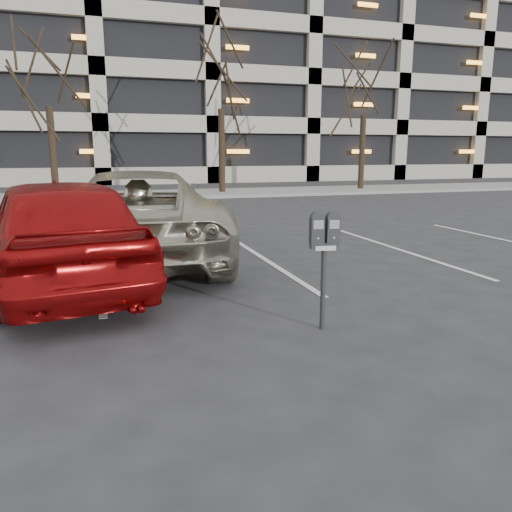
# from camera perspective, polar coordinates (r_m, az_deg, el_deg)

# --- Properties ---
(ground) EXTENTS (140.00, 140.00, 0.00)m
(ground) POSITION_cam_1_polar(r_m,az_deg,el_deg) (6.47, -4.56, -5.15)
(ground) COLOR #28282B
(ground) RESTS_ON ground
(sidewalk) EXTENTS (80.00, 4.00, 0.12)m
(sidewalk) POSITION_cam_1_polar(r_m,az_deg,el_deg) (22.15, -14.04, 6.76)
(sidewalk) COLOR gray
(sidewalk) RESTS_ON ground
(stall_lines) EXTENTS (16.90, 5.20, 0.00)m
(stall_lines) POSITION_cam_1_polar(r_m,az_deg,el_deg) (8.54, -17.31, -1.42)
(stall_lines) COLOR silver
(stall_lines) RESTS_ON ground
(parking_garage) EXTENTS (52.00, 20.00, 19.00)m
(parking_garage) POSITION_cam_1_polar(r_m,az_deg,el_deg) (42.70, 1.05, 21.78)
(parking_garage) COLOR black
(parking_garage) RESTS_ON ground
(tree_b) EXTENTS (3.56, 3.56, 8.10)m
(tree_b) POSITION_cam_1_polar(r_m,az_deg,el_deg) (22.45, -23.05, 21.12)
(tree_b) COLOR black
(tree_b) RESTS_ON ground
(tree_c) EXTENTS (3.64, 3.64, 8.27)m
(tree_c) POSITION_cam_1_polar(r_m,az_deg,el_deg) (23.04, -4.09, 22.03)
(tree_c) COLOR black
(tree_c) RESTS_ON ground
(tree_d) EXTENTS (3.50, 3.50, 7.96)m
(tree_d) POSITION_cam_1_polar(r_m,az_deg,el_deg) (25.56, 12.40, 20.27)
(tree_d) COLOR black
(tree_d) RESTS_ON ground
(parking_meter) EXTENTS (0.33, 0.17, 1.25)m
(parking_meter) POSITION_cam_1_polar(r_m,az_deg,el_deg) (5.28, 7.82, 1.62)
(parking_meter) COLOR black
(parking_meter) RESTS_ON ground
(suv_silver) EXTENTS (2.96, 5.82, 1.58)m
(suv_silver) POSITION_cam_1_polar(r_m,az_deg,el_deg) (9.07, -13.24, 4.57)
(suv_silver) COLOR #B4B29A
(suv_silver) RESTS_ON ground
(car_red) EXTENTS (2.68, 4.96, 1.60)m
(car_red) POSITION_cam_1_polar(r_m,az_deg,el_deg) (7.46, -21.50, 2.66)
(car_red) COLOR #9A0E0E
(car_red) RESTS_ON ground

